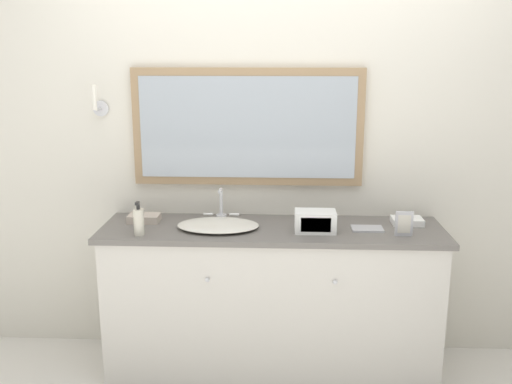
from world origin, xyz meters
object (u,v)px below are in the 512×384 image
soap_bottle (139,221)px  picture_frame (404,224)px  appliance_box (315,221)px  sink_basin (218,224)px

soap_bottle → picture_frame: soap_bottle is taller
appliance_box → sink_basin: bearing=175.3°
picture_frame → soap_bottle: bearing=-178.0°
sink_basin → soap_bottle: size_ratio=2.45×
soap_bottle → appliance_box: bearing=6.2°
appliance_box → picture_frame: 0.46m
soap_bottle → picture_frame: 1.39m
soap_bottle → sink_basin: bearing=19.7°
sink_basin → soap_bottle: sink_basin is taller
sink_basin → soap_bottle: (-0.40, -0.14, 0.05)m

